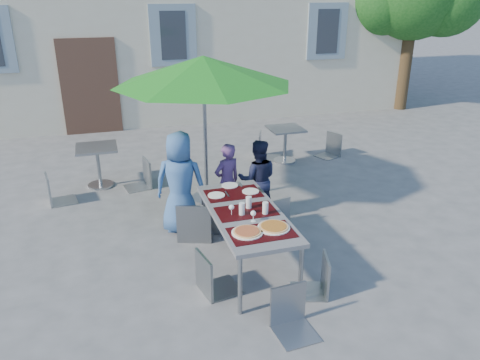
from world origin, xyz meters
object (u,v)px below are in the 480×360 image
object	(u,v)px
dining_table	(246,216)
child_2	(258,179)
pizza_near_left	(247,232)
chair_0	(194,198)
child_1	(227,182)
child_0	(180,183)
bg_chair_r_1	(332,131)
pizza_near_right	(274,227)
chair_2	(276,194)
chair_3	(212,249)
chair_4	(319,254)
patio_umbrella	(203,72)
bg_chair_l_0	(52,171)
chair_5	(293,286)
bg_chair_r_0	(140,157)
bg_chair_l_1	(265,131)
cafe_table_1	(285,140)
cafe_table_0	(98,160)
chair_1	(220,191)

from	to	relation	value
dining_table	child_2	size ratio (longest dim) A/B	1.53
pizza_near_left	chair_0	distance (m)	1.41
dining_table	child_1	xyz separation A→B (m)	(0.14, 1.35, -0.11)
child_0	bg_chair_r_1	size ratio (longest dim) A/B	1.62
pizza_near_right	child_0	xyz separation A→B (m)	(-0.74, 1.65, -0.04)
chair_2	chair_3	world-z (taller)	chair_3
chair_4	patio_umbrella	bearing A→B (deg)	102.85
chair_4	bg_chair_l_0	xyz separation A→B (m)	(-2.95, 3.43, 0.04)
chair_3	dining_table	bearing A→B (deg)	37.54
chair_5	bg_chair_r_0	world-z (taller)	bg_chair_r_0
chair_2	bg_chair_l_1	distance (m)	2.95
chair_0	bg_chair_l_0	distance (m)	2.63
chair_0	cafe_table_1	bearing A→B (deg)	47.60
chair_2	chair_3	size ratio (longest dim) A/B	0.90
dining_table	bg_chair_r_0	world-z (taller)	bg_chair_r_0
child_1	patio_umbrella	world-z (taller)	patio_umbrella
patio_umbrella	bg_chair_r_0	xyz separation A→B (m)	(-0.93, 0.95, -1.54)
pizza_near_right	cafe_table_0	bearing A→B (deg)	116.35
chair_2	patio_umbrella	xyz separation A→B (m)	(-0.76, 1.08, 1.59)
chair_4	chair_2	bearing A→B (deg)	85.40
chair_2	cafe_table_1	size ratio (longest dim) A/B	1.22
bg_chair_r_0	bg_chair_r_1	world-z (taller)	bg_chair_r_0
bg_chair_r_0	bg_chair_r_1	bearing A→B (deg)	7.94
pizza_near_right	patio_umbrella	distance (m)	2.82
chair_1	chair_2	xyz separation A→B (m)	(0.79, -0.07, -0.13)
pizza_near_right	patio_umbrella	world-z (taller)	patio_umbrella
patio_umbrella	bg_chair_r_1	xyz separation A→B (m)	(2.96, 1.50, -1.56)
child_1	cafe_table_1	xyz separation A→B (m)	(1.76, 2.09, -0.13)
child_2	bg_chair_r_1	size ratio (longest dim) A/B	1.34
chair_1	chair_5	xyz separation A→B (m)	(0.15, -2.23, -0.10)
pizza_near_right	chair_4	xyz separation A→B (m)	(0.44, -0.26, -0.27)
bg_chair_l_0	bg_chair_r_1	bearing A→B (deg)	8.74
cafe_table_1	bg_chair_r_1	distance (m)	1.04
child_2	chair_4	world-z (taller)	child_2
child_0	child_2	world-z (taller)	child_0
pizza_near_left	cafe_table_0	world-z (taller)	pizza_near_left
chair_0	chair_3	size ratio (longest dim) A/B	1.11
dining_table	patio_umbrella	xyz separation A→B (m)	(-0.03, 1.99, 1.39)
bg_chair_r_1	bg_chair_r_0	bearing A→B (deg)	-172.06
chair_5	bg_chair_r_0	bearing A→B (deg)	104.06
chair_4	bg_chair_l_0	world-z (taller)	bg_chair_l_0
patio_umbrella	bg_chair_r_0	world-z (taller)	patio_umbrella
chair_0	chair_4	world-z (taller)	chair_0
chair_1	bg_chair_r_0	xyz separation A→B (m)	(-0.90, 1.96, -0.08)
chair_1	chair_3	xyz separation A→B (m)	(-0.46, -1.39, -0.07)
chair_3	cafe_table_1	xyz separation A→B (m)	(2.42, 3.84, -0.09)
bg_chair_l_0	bg_chair_r_1	size ratio (longest dim) A/B	1.03
child_2	bg_chair_r_1	bearing A→B (deg)	-121.07
bg_chair_l_0	cafe_table_1	bearing A→B (deg)	10.18
chair_0	patio_umbrella	size ratio (longest dim) A/B	0.39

